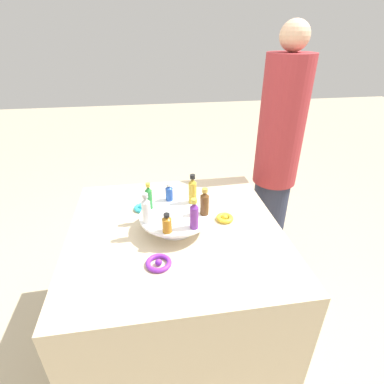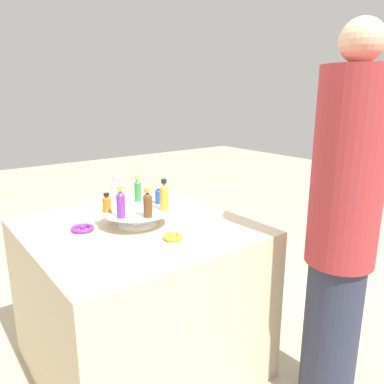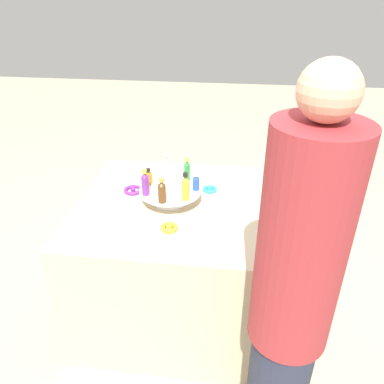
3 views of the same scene
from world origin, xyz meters
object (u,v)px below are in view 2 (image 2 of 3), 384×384
object	(u,v)px
bottle_green	(138,190)
ribbon_bow_teal	(155,208)
bottle_gold	(164,196)
bottle_blue	(159,195)
bottle_purple	(121,203)
ribbon_bow_purple	(83,228)
bottle_clear	(115,192)
bottle_brown	(148,204)
person_figure	(342,230)
bottle_amber	(107,203)
ribbon_bow_gold	(173,237)
display_stand	(137,214)

from	to	relation	value
bottle_green	ribbon_bow_teal	size ratio (longest dim) A/B	1.63
bottle_gold	bottle_blue	xyz separation A→B (m)	(-0.04, -0.11, -0.03)
bottle_purple	ribbon_bow_purple	size ratio (longest dim) A/B	1.35
bottle_purple	ribbon_bow_teal	xyz separation A→B (m)	(-0.31, -0.22, -0.13)
bottle_green	bottle_gold	bearing A→B (deg)	95.82
bottle_green	bottle_clear	distance (m)	0.12
bottle_brown	ribbon_bow_teal	xyz separation A→B (m)	(-0.21, -0.29, -0.13)
bottle_purple	bottle_gold	size ratio (longest dim) A/B	0.95
bottle_brown	person_figure	size ratio (longest dim) A/B	0.08
bottle_amber	ribbon_bow_teal	bearing A→B (deg)	-161.24
bottle_gold	ribbon_bow_purple	bearing A→B (deg)	-29.96
bottle_clear	ribbon_bow_gold	distance (m)	0.40
bottle_purple	ribbon_bow_gold	distance (m)	0.27
ribbon_bow_purple	bottle_clear	bearing A→B (deg)	-169.48
bottle_gold	bottle_clear	distance (m)	0.26
display_stand	ribbon_bow_teal	world-z (taller)	display_stand
bottle_gold	ribbon_bow_gold	distance (m)	0.21
ribbon_bow_teal	bottle_clear	bearing A→B (deg)	6.66
display_stand	bottle_green	xyz separation A→B (m)	(-0.07, -0.11, 0.08)
ribbon_bow_gold	person_figure	xyz separation A→B (m)	(-0.51, 0.47, 0.05)
bottle_brown	ribbon_bow_gold	distance (m)	0.18
bottle_purple	bottle_brown	world-z (taller)	bottle_purple
ribbon_bow_gold	bottle_gold	bearing A→B (deg)	-110.84
bottle_amber	person_figure	bearing A→B (deg)	131.43
bottle_blue	bottle_clear	size ratio (longest dim) A/B	0.64
bottle_purple	ribbon_bow_purple	xyz separation A→B (m)	(0.12, -0.16, -0.13)
display_stand	ribbon_bow_teal	size ratio (longest dim) A/B	4.04
display_stand	bottle_purple	xyz separation A→B (m)	(0.11, 0.07, 0.09)
bottle_amber	bottle_green	bearing A→B (deg)	-161.33
bottle_green	ribbon_bow_teal	xyz separation A→B (m)	(-0.12, -0.04, -0.13)
bottle_gold	ribbon_bow_gold	world-z (taller)	bottle_gold
display_stand	ribbon_bow_gold	xyz separation A→B (m)	(-0.04, 0.24, -0.04)
person_figure	bottle_gold	bearing A→B (deg)	-1.22
bottle_amber	bottle_brown	xyz separation A→B (m)	(-0.11, 0.18, 0.02)
ribbon_bow_gold	bottle_brown	bearing A→B (deg)	-65.11
bottle_gold	bottle_green	xyz separation A→B (m)	(0.02, -0.21, -0.01)
ribbon_bow_purple	person_figure	size ratio (longest dim) A/B	0.06
bottle_clear	ribbon_bow_purple	distance (m)	0.23
bottle_green	person_figure	size ratio (longest dim) A/B	0.08
bottle_amber	ribbon_bow_teal	size ratio (longest dim) A/B	1.09
ribbon_bow_purple	person_figure	distance (m)	1.12
bottle_gold	bottle_amber	bearing A→B (deg)	-32.75
bottle_blue	ribbon_bow_gold	world-z (taller)	bottle_blue
bottle_gold	ribbon_bow_teal	xyz separation A→B (m)	(-0.10, -0.25, -0.14)
bottle_purple	bottle_clear	distance (m)	0.21
bottle_green	bottle_clear	size ratio (longest dim) A/B	0.92
display_stand	bottle_brown	world-z (taller)	bottle_brown
bottle_purple	bottle_green	size ratio (longest dim) A/B	1.07
bottle_purple	ribbon_bow_teal	size ratio (longest dim) A/B	1.74
person_figure	bottle_purple	bearing A→B (deg)	8.25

